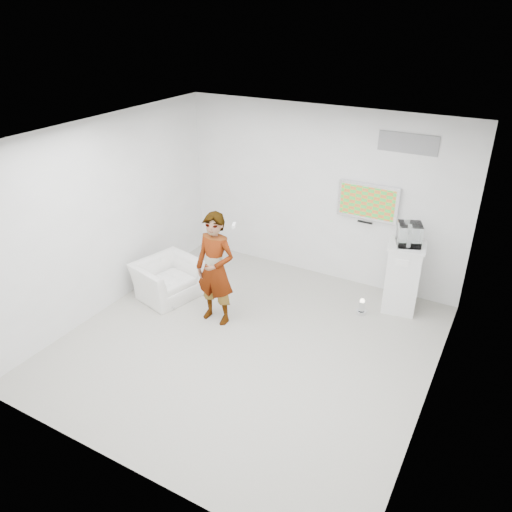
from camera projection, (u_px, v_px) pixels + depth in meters
name	position (u px, v px, depth m)	size (l,w,h in m)	color
room	(247.00, 251.00, 6.56)	(5.01, 5.01, 3.00)	#A7A499
tv	(368.00, 201.00, 8.08)	(1.00, 0.08, 0.60)	silver
logo_decal	(408.00, 143.00, 7.44)	(0.90, 0.02, 0.30)	gray
person	(215.00, 269.00, 7.41)	(0.65, 0.42, 1.77)	white
armchair	(167.00, 279.00, 8.30)	(0.97, 0.85, 0.63)	white
pedestal	(403.00, 277.00, 7.83)	(0.55, 0.55, 1.14)	white
floor_uplight	(362.00, 307.00, 7.89)	(0.17, 0.17, 0.26)	silver
vitrine	(409.00, 234.00, 7.50)	(0.34, 0.34, 0.34)	white
console	(409.00, 238.00, 7.52)	(0.05, 0.17, 0.24)	white
wii_remote	(234.00, 225.00, 7.09)	(0.04, 0.15, 0.04)	white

